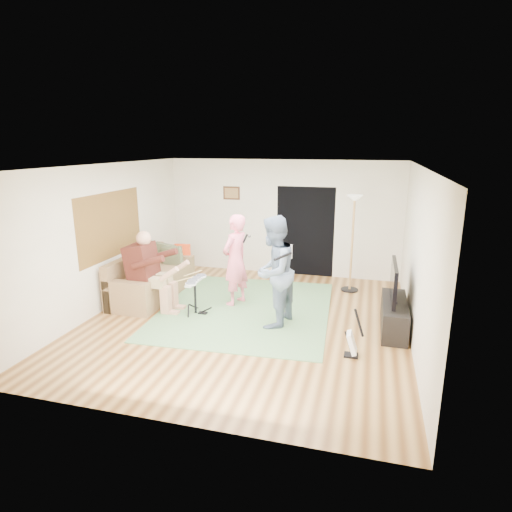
# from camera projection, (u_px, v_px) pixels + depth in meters

# --- Properties ---
(floor) EXTENTS (6.00, 6.00, 0.00)m
(floor) POSITION_uv_depth(u_px,v_px,m) (247.00, 320.00, 7.62)
(floor) COLOR brown
(floor) RESTS_ON ground
(walls) EXTENTS (5.50, 6.00, 2.70)m
(walls) POSITION_uv_depth(u_px,v_px,m) (246.00, 247.00, 7.27)
(walls) COLOR silver
(walls) RESTS_ON floor
(ceiling) EXTENTS (6.00, 6.00, 0.00)m
(ceiling) POSITION_uv_depth(u_px,v_px,m) (246.00, 166.00, 6.93)
(ceiling) COLOR white
(ceiling) RESTS_ON walls
(window_blinds) EXTENTS (0.00, 2.05, 2.05)m
(window_blinds) POSITION_uv_depth(u_px,v_px,m) (111.00, 225.00, 8.10)
(window_blinds) COLOR brown
(window_blinds) RESTS_ON walls
(doorway) EXTENTS (2.10, 0.00, 2.10)m
(doorway) POSITION_uv_depth(u_px,v_px,m) (305.00, 232.00, 10.00)
(doorway) COLOR black
(doorway) RESTS_ON walls
(picture_frame) EXTENTS (0.42, 0.03, 0.32)m
(picture_frame) POSITION_uv_depth(u_px,v_px,m) (232.00, 193.00, 10.24)
(picture_frame) COLOR #3F2314
(picture_frame) RESTS_ON walls
(area_rug) EXTENTS (3.30, 3.75, 0.02)m
(area_rug) POSITION_uv_depth(u_px,v_px,m) (246.00, 309.00, 8.12)
(area_rug) COLOR #55834F
(area_rug) RESTS_ON floor
(sofa) EXTENTS (0.91, 2.20, 0.89)m
(sofa) POSITION_uv_depth(u_px,v_px,m) (149.00, 282.00, 8.78)
(sofa) COLOR olive
(sofa) RESTS_ON floor
(drummer) EXTENTS (0.98, 0.55, 1.51)m
(drummer) POSITION_uv_depth(u_px,v_px,m) (152.00, 280.00, 7.99)
(drummer) COLOR #471B14
(drummer) RESTS_ON sofa
(drum_kit) EXTENTS (0.38, 0.67, 0.69)m
(drum_kit) POSITION_uv_depth(u_px,v_px,m) (195.00, 298.00, 7.84)
(drum_kit) COLOR black
(drum_kit) RESTS_ON floor
(singer) EXTENTS (0.62, 0.75, 1.77)m
(singer) POSITION_uv_depth(u_px,v_px,m) (235.00, 260.00, 8.18)
(singer) COLOR pink
(singer) RESTS_ON floor
(microphone) EXTENTS (0.06, 0.06, 0.24)m
(microphone) POSITION_uv_depth(u_px,v_px,m) (245.00, 238.00, 8.02)
(microphone) COLOR black
(microphone) RESTS_ON singer
(guitarist) EXTENTS (0.89, 1.05, 1.91)m
(guitarist) POSITION_uv_depth(u_px,v_px,m) (273.00, 272.00, 7.20)
(guitarist) COLOR slate
(guitarist) RESTS_ON floor
(guitar_held) EXTENTS (0.31, 0.61, 0.26)m
(guitar_held) POSITION_uv_depth(u_px,v_px,m) (285.00, 253.00, 7.06)
(guitar_held) COLOR white
(guitar_held) RESTS_ON guitarist
(guitar_spare) EXTENTS (0.27, 0.24, 0.75)m
(guitar_spare) POSITION_uv_depth(u_px,v_px,m) (352.00, 343.00, 6.28)
(guitar_spare) COLOR black
(guitar_spare) RESTS_ON floor
(torchiere_lamp) EXTENTS (0.36, 0.36, 2.04)m
(torchiere_lamp) POSITION_uv_depth(u_px,v_px,m) (353.00, 226.00, 8.81)
(torchiere_lamp) COLOR black
(torchiere_lamp) RESTS_ON floor
(dining_chair) EXTENTS (0.42, 0.44, 0.88)m
(dining_chair) POSITION_uv_depth(u_px,v_px,m) (182.00, 270.00, 9.55)
(dining_chair) COLOR #D3B989
(dining_chair) RESTS_ON floor
(tv_cabinet) EXTENTS (0.40, 1.40, 0.50)m
(tv_cabinet) POSITION_uv_depth(u_px,v_px,m) (394.00, 316.00, 7.18)
(tv_cabinet) COLOR black
(tv_cabinet) RESTS_ON floor
(television) EXTENTS (0.06, 1.13, 0.62)m
(television) POSITION_uv_depth(u_px,v_px,m) (394.00, 281.00, 7.04)
(television) COLOR black
(television) RESTS_ON tv_cabinet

